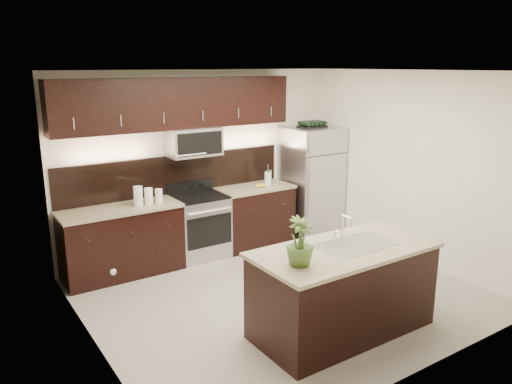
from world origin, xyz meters
TOP-DOWN VIEW (x-y plane):
  - ground at (0.00, 0.00)m, footprint 4.50×4.50m
  - room_walls at (-0.11, -0.04)m, footprint 4.52×4.02m
  - counter_run at (-0.46, 1.69)m, footprint 3.51×0.65m
  - upper_fixtures at (-0.43, 1.84)m, footprint 3.49×0.40m
  - island at (0.02, -1.05)m, footprint 1.96×0.96m
  - sink_faucet at (0.17, -1.04)m, footprint 0.84×0.50m
  - refrigerator at (1.79, 1.63)m, footprint 0.86×0.78m
  - wine_rack at (1.79, 1.63)m, footprint 0.44×0.27m
  - plant at (-0.65, -1.15)m, footprint 0.31×0.31m
  - canisters at (-1.06, 1.64)m, footprint 0.40×0.12m
  - french_press at (0.94, 1.64)m, footprint 0.11×0.11m
  - bananas at (0.72, 1.61)m, footprint 0.18×0.14m

SIDE VIEW (x-z plane):
  - ground at x=0.00m, z-range 0.00..0.00m
  - counter_run at x=-0.46m, z-range 0.00..0.94m
  - island at x=0.02m, z-range 0.00..0.94m
  - refrigerator at x=1.79m, z-range 0.00..1.78m
  - sink_faucet at x=0.17m, z-range 0.81..1.10m
  - bananas at x=0.72m, z-range 0.94..0.99m
  - canisters at x=-1.06m, z-range 0.92..1.19m
  - french_press at x=0.94m, z-range 0.90..1.22m
  - plant at x=-0.65m, z-range 0.94..1.41m
  - room_walls at x=-0.11m, z-range 0.34..3.05m
  - wine_rack at x=1.79m, z-range 1.78..1.89m
  - upper_fixtures at x=-0.43m, z-range 1.31..2.97m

